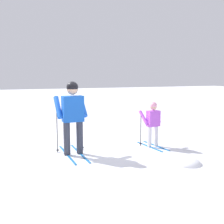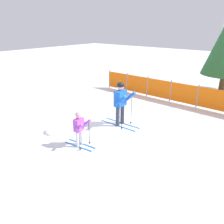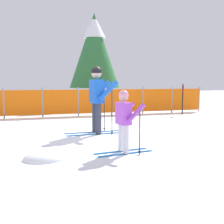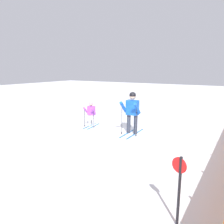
{
  "view_description": "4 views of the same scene",
  "coord_description": "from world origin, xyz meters",
  "views": [
    {
      "loc": [
        -6.75,
        1.76,
        1.97
      ],
      "look_at": [
        -0.2,
        -0.72,
        1.0
      ],
      "focal_mm": 45.0,
      "sensor_mm": 36.0,
      "label": 1
    },
    {
      "loc": [
        4.71,
        -6.18,
        3.81
      ],
      "look_at": [
        0.08,
        -0.55,
        0.87
      ],
      "focal_mm": 35.0,
      "sensor_mm": 36.0,
      "label": 2
    },
    {
      "loc": [
        -2.06,
        -6.92,
        1.38
      ],
      "look_at": [
        -0.02,
        -0.58,
        0.66
      ],
      "focal_mm": 45.0,
      "sensor_mm": 36.0,
      "label": 3
    },
    {
      "loc": [
        7.93,
        4.23,
        2.75
      ],
      "look_at": [
        -0.05,
        -0.65,
        0.86
      ],
      "focal_mm": 35.0,
      "sensor_mm": 36.0,
      "label": 4
    }
  ],
  "objects": [
    {
      "name": "ground_plane",
      "position": [
        0.0,
        0.0,
        0.0
      ],
      "size": [
        60.0,
        60.0,
        0.0
      ],
      "primitive_type": "plane",
      "color": "white"
    },
    {
      "name": "trail_marker",
      "position": [
        4.4,
        3.42,
        0.8
      ],
      "size": [
        0.11,
        0.27,
        1.29
      ],
      "color": "black",
      "rests_on": "ground_plane"
    },
    {
      "name": "skier_child",
      "position": [
        -0.19,
        -1.89,
        0.72
      ],
      "size": [
        1.17,
        0.56,
        1.22
      ],
      "rotation": [
        0.0,
        0.0,
        0.12
      ],
      "color": "#1966B2",
      "rests_on": "ground_plane"
    },
    {
      "name": "skier_adult",
      "position": [
        -0.15,
        0.28,
        1.06
      ],
      "size": [
        1.69,
        0.76,
        1.78
      ],
      "rotation": [
        0.0,
        0.0,
        0.02
      ],
      "color": "#1966B2",
      "rests_on": "ground_plane"
    },
    {
      "name": "snow_mound",
      "position": [
        -1.71,
        -1.88,
        0.0
      ],
      "size": [
        0.77,
        0.66,
        0.31
      ],
      "primitive_type": "ellipsoid",
      "color": "white",
      "rests_on": "ground_plane"
    }
  ]
}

